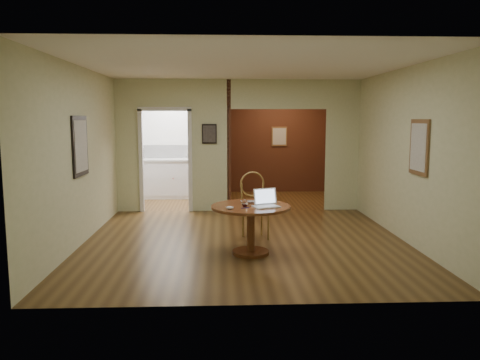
{
  "coord_description": "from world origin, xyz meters",
  "views": [
    {
      "loc": [
        -0.38,
        -7.1,
        1.91
      ],
      "look_at": [
        -0.09,
        -0.2,
        1.0
      ],
      "focal_mm": 35.0,
      "sensor_mm": 36.0,
      "label": 1
    }
  ],
  "objects_px": {
    "dining_table": "(251,218)",
    "closed_laptop": "(255,202)",
    "chair": "(254,201)",
    "open_laptop": "(266,202)"
  },
  "relations": [
    {
      "from": "dining_table",
      "to": "closed_laptop",
      "type": "height_order",
      "value": "closed_laptop"
    },
    {
      "from": "closed_laptop",
      "to": "dining_table",
      "type": "bearing_deg",
      "value": -121.0
    },
    {
      "from": "open_laptop",
      "to": "closed_laptop",
      "type": "bearing_deg",
      "value": 99.44
    },
    {
      "from": "dining_table",
      "to": "closed_laptop",
      "type": "distance_m",
      "value": 0.27
    },
    {
      "from": "dining_table",
      "to": "chair",
      "type": "xyz_separation_m",
      "value": [
        0.12,
        0.93,
        0.07
      ]
    },
    {
      "from": "dining_table",
      "to": "closed_laptop",
      "type": "xyz_separation_m",
      "value": [
        0.07,
        0.17,
        0.2
      ]
    },
    {
      "from": "open_laptop",
      "to": "closed_laptop",
      "type": "xyz_separation_m",
      "value": [
        -0.14,
        0.24,
        -0.05
      ]
    },
    {
      "from": "dining_table",
      "to": "chair",
      "type": "bearing_deg",
      "value": 82.89
    },
    {
      "from": "chair",
      "to": "open_laptop",
      "type": "relative_size",
      "value": 2.62
    },
    {
      "from": "dining_table",
      "to": "open_laptop",
      "type": "bearing_deg",
      "value": -18.15
    }
  ]
}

